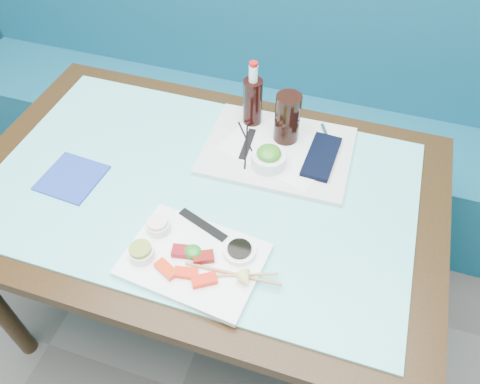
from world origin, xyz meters
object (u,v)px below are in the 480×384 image
(sashimi_plate, at_px, (194,260))
(blue_napkin, at_px, (72,178))
(booth_bench, at_px, (271,114))
(cola_bottle_body, at_px, (253,104))
(serving_tray, at_px, (278,151))
(seaweed_bowl, at_px, (268,160))
(dining_table, at_px, (202,206))
(cola_glass, at_px, (287,118))

(sashimi_plate, height_order, blue_napkin, sashimi_plate)
(booth_bench, height_order, cola_bottle_body, booth_bench)
(serving_tray, xyz_separation_m, seaweed_bowl, (-0.01, -0.07, 0.03))
(sashimi_plate, height_order, cola_bottle_body, cola_bottle_body)
(sashimi_plate, bearing_deg, dining_table, 113.49)
(serving_tray, relative_size, blue_napkin, 2.70)
(cola_bottle_body, bearing_deg, cola_glass, -20.17)
(cola_bottle_body, height_order, blue_napkin, cola_bottle_body)
(seaweed_bowl, height_order, cola_bottle_body, cola_bottle_body)
(sashimi_plate, distance_m, serving_tray, 0.46)
(booth_bench, distance_m, seaweed_bowl, 0.84)
(booth_bench, xyz_separation_m, sashimi_plate, (0.08, -1.09, 0.39))
(cola_glass, bearing_deg, sashimi_plate, -102.13)
(dining_table, distance_m, seaweed_bowl, 0.25)
(dining_table, relative_size, sashimi_plate, 4.14)
(cola_glass, bearing_deg, blue_napkin, -148.14)
(booth_bench, bearing_deg, cola_bottle_body, -83.12)
(booth_bench, bearing_deg, seaweed_bowl, -76.71)
(serving_tray, bearing_deg, blue_napkin, -153.26)
(serving_tray, height_order, cola_bottle_body, cola_bottle_body)
(sashimi_plate, distance_m, cola_bottle_body, 0.56)
(serving_tray, bearing_deg, cola_glass, 78.40)
(cola_bottle_body, xyz_separation_m, blue_napkin, (-0.44, -0.39, -0.08))
(blue_napkin, bearing_deg, sashimi_plate, -19.53)
(serving_tray, xyz_separation_m, cola_bottle_body, (-0.11, 0.10, 0.08))
(seaweed_bowl, bearing_deg, dining_table, -142.71)
(booth_bench, relative_size, cola_glass, 18.67)
(cola_glass, distance_m, cola_bottle_body, 0.13)
(cola_glass, distance_m, blue_napkin, 0.67)
(sashimi_plate, distance_m, cola_glass, 0.53)
(cola_glass, height_order, blue_napkin, cola_glass)
(blue_napkin, bearing_deg, seaweed_bowl, 21.97)
(cola_glass, bearing_deg, dining_table, -126.09)
(booth_bench, relative_size, serving_tray, 6.74)
(booth_bench, bearing_deg, blue_napkin, -111.78)
(serving_tray, bearing_deg, dining_table, -132.56)
(booth_bench, bearing_deg, serving_tray, -74.37)
(dining_table, distance_m, sashimi_plate, 0.28)
(dining_table, relative_size, blue_napkin, 8.48)
(cola_bottle_body, bearing_deg, dining_table, -102.04)
(booth_bench, bearing_deg, sashimi_plate, -85.85)
(serving_tray, distance_m, cola_glass, 0.10)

